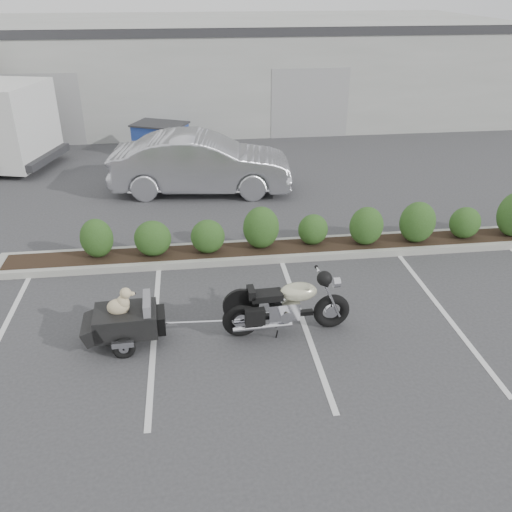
{
  "coord_description": "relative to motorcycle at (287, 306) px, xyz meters",
  "views": [
    {
      "loc": [
        -0.69,
        -8.68,
        5.65
      ],
      "look_at": [
        0.49,
        0.69,
        0.75
      ],
      "focal_mm": 38.0,
      "sensor_mm": 36.0,
      "label": 1
    }
  ],
  "objects": [
    {
      "name": "building",
      "position": [
        -0.84,
        17.85,
        1.47
      ],
      "size": [
        26.0,
        10.0,
        4.0
      ],
      "primitive_type": "cube",
      "color": "#9EA099",
      "rests_on": "ground"
    },
    {
      "name": "motorcycle",
      "position": [
        0.0,
        0.0,
        0.0
      ],
      "size": [
        2.3,
        0.78,
        1.32
      ],
      "rotation": [
        0.0,
        0.0,
        0.05
      ],
      "color": "black",
      "rests_on": "ground"
    },
    {
      "name": "planter_kerb",
      "position": [
        0.16,
        3.05,
        -0.45
      ],
      "size": [
        12.0,
        1.0,
        0.15
      ],
      "primitive_type": "cube",
      "color": "#9E9E93",
      "rests_on": "ground"
    },
    {
      "name": "dumpster",
      "position": [
        -2.5,
        10.98,
        0.06
      ],
      "size": [
        2.1,
        1.83,
        1.16
      ],
      "rotation": [
        0.0,
        0.0,
        -0.43
      ],
      "color": "navy",
      "rests_on": "ground"
    },
    {
      "name": "pet_trailer",
      "position": [
        -2.79,
        0.02,
        -0.07
      ],
      "size": [
        1.84,
        1.03,
        1.09
      ],
      "rotation": [
        0.0,
        0.0,
        0.05
      ],
      "color": "black",
      "rests_on": "ground"
    },
    {
      "name": "sedan",
      "position": [
        -1.22,
        7.3,
        0.32
      ],
      "size": [
        5.3,
        2.33,
        1.69
      ],
      "primitive_type": "imported",
      "rotation": [
        0.0,
        0.0,
        1.46
      ],
      "color": "#B8B8C0",
      "rests_on": "ground"
    },
    {
      "name": "ground",
      "position": [
        -0.84,
        0.85,
        -0.53
      ],
      "size": [
        90.0,
        90.0,
        0.0
      ],
      "primitive_type": "plane",
      "color": "#38383A",
      "rests_on": "ground"
    }
  ]
}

